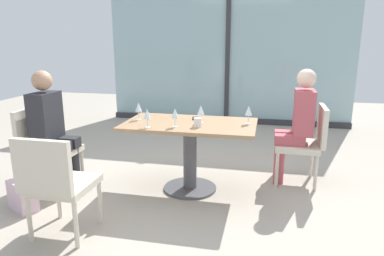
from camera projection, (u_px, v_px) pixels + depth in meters
ground_plane at (190, 189)px, 3.79m from camera, size 12.00×12.00×0.00m
window_wall_backdrop at (228, 58)px, 6.52m from camera, size 4.50×0.10×2.70m
dining_table_main at (190, 141)px, 3.66m from camera, size 1.34×0.77×0.73m
chair_side_end at (44, 144)px, 3.69m from camera, size 0.50×0.46×0.87m
chair_far_right at (306, 140)px, 3.85m from camera, size 0.50×0.46×0.87m
chair_front_left at (56, 181)px, 2.74m from camera, size 0.46×0.50×0.87m
person_side_end at (52, 126)px, 3.62m from camera, size 0.39×0.34×1.26m
person_far_right at (297, 121)px, 3.82m from camera, size 0.39×0.34×1.26m
wine_glass_0 at (175, 114)px, 3.41m from camera, size 0.07×0.07×0.18m
wine_glass_1 at (249, 111)px, 3.53m from camera, size 0.07×0.07×0.18m
wine_glass_2 at (138, 108)px, 3.71m from camera, size 0.07×0.07×0.18m
wine_glass_3 at (201, 110)px, 3.57m from camera, size 0.07×0.07×0.18m
wine_glass_4 at (147, 114)px, 3.39m from camera, size 0.07×0.07×0.18m
coffee_cup at (198, 122)px, 3.43m from camera, size 0.08×0.08×0.09m
cell_phone_on_table at (196, 118)px, 3.79m from camera, size 0.10×0.16×0.01m
handbag_0 at (23, 196)px, 3.30m from camera, size 0.34×0.28×0.28m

